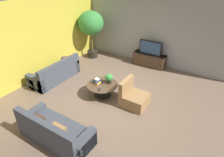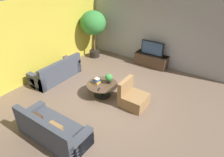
% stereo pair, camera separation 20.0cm
% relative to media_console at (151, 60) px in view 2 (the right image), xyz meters
% --- Properties ---
extents(ground_plane, '(24.00, 24.00, 0.00)m').
position_rel_media_console_xyz_m(ground_plane, '(-0.08, -2.94, -0.28)').
color(ground_plane, brown).
extents(back_wall_stone, '(7.40, 0.12, 3.00)m').
position_rel_media_console_xyz_m(back_wall_stone, '(-0.08, 0.32, 1.22)').
color(back_wall_stone, '#939399').
rests_on(back_wall_stone, ground).
extents(side_wall_left, '(0.12, 7.40, 3.00)m').
position_rel_media_console_xyz_m(side_wall_left, '(-3.34, -2.74, 1.22)').
color(side_wall_left, gold).
rests_on(side_wall_left, ground).
extents(media_console, '(1.46, 0.50, 0.55)m').
position_rel_media_console_xyz_m(media_console, '(0.00, 0.00, 0.00)').
color(media_console, '#473323').
rests_on(media_console, ground).
extents(television, '(1.00, 0.13, 0.59)m').
position_rel_media_console_xyz_m(television, '(0.00, -0.00, 0.55)').
color(television, black).
rests_on(television, media_console).
extents(coffee_table, '(1.07, 1.07, 0.44)m').
position_rel_media_console_xyz_m(coffee_table, '(-0.42, -3.04, 0.02)').
color(coffee_table, black).
rests_on(coffee_table, ground).
extents(couch_by_wall, '(0.84, 2.01, 0.84)m').
position_rel_media_console_xyz_m(couch_by_wall, '(-2.58, -3.15, 0.01)').
color(couch_by_wall, '#3D424C').
rests_on(couch_by_wall, ground).
extents(couch_near_entry, '(2.00, 0.84, 0.84)m').
position_rel_media_console_xyz_m(couch_near_entry, '(-0.29, -5.37, 0.00)').
color(couch_near_entry, '#3D424C').
rests_on(couch_near_entry, ground).
extents(armchair_wicker, '(0.80, 0.76, 0.86)m').
position_rel_media_console_xyz_m(armchair_wicker, '(0.72, -2.94, -0.01)').
color(armchair_wicker, olive).
rests_on(armchair_wicker, ground).
extents(potted_palm_tall, '(1.15, 1.15, 2.20)m').
position_rel_media_console_xyz_m(potted_palm_tall, '(-2.70, -0.63, 1.30)').
color(potted_palm_tall, black).
rests_on(potted_palm_tall, ground).
extents(potted_plant_tabletop, '(0.26, 0.26, 0.35)m').
position_rel_media_console_xyz_m(potted_plant_tabletop, '(-0.28, -2.84, 0.35)').
color(potted_plant_tabletop, black).
rests_on(potted_plant_tabletop, coffee_table).
extents(book_stack, '(0.25, 0.30, 0.16)m').
position_rel_media_console_xyz_m(book_stack, '(-0.65, -3.05, 0.22)').
color(book_stack, gold).
rests_on(book_stack, coffee_table).
extents(remote_black, '(0.10, 0.16, 0.02)m').
position_rel_media_console_xyz_m(remote_black, '(-0.31, -3.36, 0.16)').
color(remote_black, black).
rests_on(remote_black, coffee_table).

